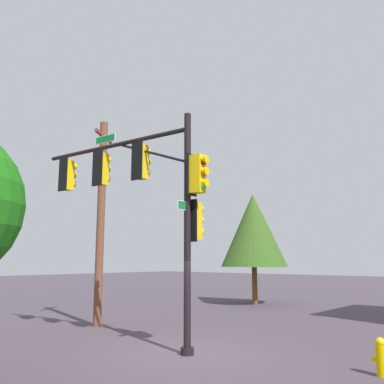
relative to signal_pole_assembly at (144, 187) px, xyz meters
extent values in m
plane|color=#453A45|center=(-1.75, -0.12, -4.81)|extent=(120.00, 120.00, 0.00)
cylinder|color=black|center=(-1.75, -0.12, -1.40)|extent=(0.20, 0.20, 6.82)
cylinder|color=black|center=(-1.75, -0.12, -4.71)|extent=(0.36, 0.36, 0.20)
cylinder|color=black|center=(1.41, 0.22, 1.54)|extent=(6.33, 0.81, 0.14)
cylinder|color=black|center=(-0.33, 0.04, 1.04)|extent=(2.87, 0.38, 1.08)
cube|color=gold|center=(0.06, 0.08, 0.79)|extent=(0.35, 0.39, 1.10)
cube|color=black|center=(0.04, 0.27, 0.79)|extent=(0.44, 0.08, 1.22)
sphere|color=maroon|center=(0.07, -0.12, 1.13)|extent=(0.22, 0.22, 0.22)
cylinder|color=gold|center=(0.08, -0.18, 1.18)|extent=(0.24, 0.16, 0.23)
sphere|color=#855607|center=(0.07, -0.12, 0.79)|extent=(0.22, 0.22, 0.22)
cylinder|color=gold|center=(0.08, -0.18, 0.84)|extent=(0.24, 0.16, 0.23)
sphere|color=#20FF59|center=(0.07, -0.12, 0.45)|extent=(0.22, 0.22, 0.22)
cylinder|color=gold|center=(0.08, -0.18, 0.50)|extent=(0.24, 0.16, 0.23)
cube|color=gold|center=(1.86, 0.27, 0.79)|extent=(0.37, 0.40, 1.10)
cube|color=black|center=(1.83, 0.46, 0.79)|extent=(0.44, 0.10, 1.22)
sphere|color=maroon|center=(1.89, 0.07, 1.13)|extent=(0.22, 0.22, 0.22)
cylinder|color=gold|center=(1.90, 0.01, 1.18)|extent=(0.25, 0.17, 0.23)
sphere|color=#855607|center=(1.89, 0.07, 0.79)|extent=(0.22, 0.22, 0.22)
cylinder|color=gold|center=(1.90, 0.01, 0.84)|extent=(0.25, 0.17, 0.23)
sphere|color=#20FF59|center=(1.89, 0.07, 0.45)|extent=(0.22, 0.22, 0.22)
cylinder|color=gold|center=(1.90, 0.01, 0.50)|extent=(0.25, 0.17, 0.23)
cube|color=yellow|center=(3.66, 0.46, 0.79)|extent=(0.36, 0.39, 1.10)
cube|color=black|center=(3.64, 0.66, 0.79)|extent=(0.44, 0.09, 1.22)
sphere|color=maroon|center=(3.68, 0.26, 1.13)|extent=(0.22, 0.22, 0.22)
cylinder|color=yellow|center=(3.69, 0.20, 1.18)|extent=(0.25, 0.16, 0.23)
sphere|color=#855607|center=(3.68, 0.26, 0.79)|extent=(0.22, 0.22, 0.22)
cylinder|color=yellow|center=(3.69, 0.20, 0.84)|extent=(0.25, 0.16, 0.23)
sphere|color=#20FF59|center=(3.68, 0.26, 0.45)|extent=(0.22, 0.22, 0.22)
cylinder|color=yellow|center=(3.69, 0.20, 0.50)|extent=(0.25, 0.16, 0.23)
cube|color=yellow|center=(-2.10, -0.15, 0.14)|extent=(0.39, 0.36, 1.10)
cube|color=black|center=(-1.90, -0.13, 0.14)|extent=(0.09, 0.44, 1.22)
sphere|color=maroon|center=(-2.29, -0.17, 0.48)|extent=(0.22, 0.22, 0.22)
cylinder|color=yellow|center=(-2.35, -0.18, 0.53)|extent=(0.16, 0.24, 0.23)
sphere|color=#855607|center=(-2.29, -0.17, 0.14)|extent=(0.22, 0.22, 0.22)
cylinder|color=yellow|center=(-2.35, -0.18, 0.19)|extent=(0.16, 0.24, 0.23)
sphere|color=#20FF59|center=(-2.29, -0.17, -0.20)|extent=(0.22, 0.22, 0.22)
cylinder|color=yellow|center=(-2.35, -0.18, -0.15)|extent=(0.16, 0.24, 0.23)
cube|color=yellow|center=(-1.71, -0.46, -1.16)|extent=(0.36, 0.39, 1.10)
cube|color=black|center=(-1.73, -0.26, -1.16)|extent=(0.44, 0.09, 1.22)
sphere|color=maroon|center=(-1.69, -0.66, -0.82)|extent=(0.22, 0.22, 0.22)
cylinder|color=yellow|center=(-1.68, -0.72, -0.77)|extent=(0.24, 0.16, 0.23)
sphere|color=#855607|center=(-1.69, -0.66, -1.16)|extent=(0.22, 0.22, 0.22)
cylinder|color=yellow|center=(-1.68, -0.72, -1.11)|extent=(0.24, 0.16, 0.23)
sphere|color=#20FF59|center=(-1.69, -0.66, -1.50)|extent=(0.22, 0.22, 0.22)
cylinder|color=yellow|center=(-1.68, -0.72, -1.45)|extent=(0.24, 0.16, 0.23)
cube|color=white|center=(1.72, 0.25, 1.84)|extent=(0.94, 0.12, 0.26)
cube|color=#0E712E|center=(1.72, 0.25, 1.84)|extent=(0.90, 0.12, 0.22)
cube|color=white|center=(-1.75, -0.12, -0.76)|extent=(0.12, 0.94, 0.26)
cube|color=#186A31|center=(-1.75, -0.12, -0.76)|extent=(0.12, 0.90, 0.22)
cylinder|color=brown|center=(4.14, -1.45, -0.70)|extent=(0.32, 0.32, 8.23)
cube|color=brown|center=(4.14, -1.45, 2.81)|extent=(1.09, 1.57, 0.12)
cylinder|color=#D9B300|center=(-6.40, -1.37, -4.49)|extent=(0.24, 0.24, 0.65)
sphere|color=#E4B90D|center=(-6.40, -1.37, -4.09)|extent=(0.22, 0.22, 0.22)
cylinder|color=#F1B700|center=(-6.25, -1.37, -4.46)|extent=(0.12, 0.10, 0.10)
cylinder|color=brown|center=(3.87, -12.28, -3.74)|extent=(0.31, 0.31, 2.15)
cone|color=#34581D|center=(3.87, -12.28, -0.50)|extent=(3.88, 3.88, 4.31)
camera|label=1|loc=(-9.56, 8.62, -2.28)|focal=38.65mm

